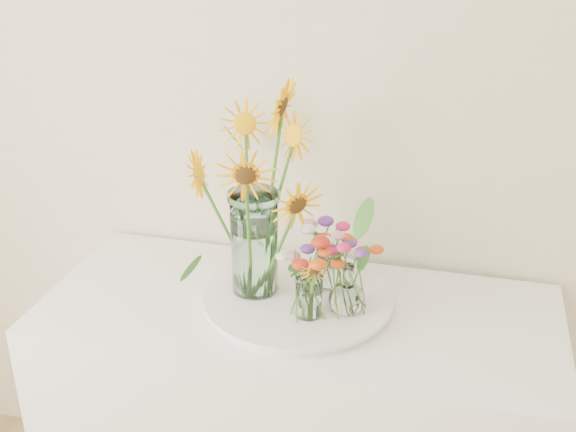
# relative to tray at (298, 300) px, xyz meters

# --- Properties ---
(tray) EXTENTS (0.49, 0.49, 0.02)m
(tray) POSITION_rel_tray_xyz_m (0.00, 0.00, 0.00)
(tray) COLOR white
(tray) RESTS_ON counter
(mason_jar) EXTENTS (0.14, 0.14, 0.29)m
(mason_jar) POSITION_rel_tray_xyz_m (-0.12, -0.00, 0.16)
(mason_jar) COLOR silver
(mason_jar) RESTS_ON tray
(sunflower_bouquet) EXTENTS (0.80, 0.80, 0.59)m
(sunflower_bouquet) POSITION_rel_tray_xyz_m (-0.12, -0.00, 0.31)
(sunflower_bouquet) COLOR #FFAC05
(sunflower_bouquet) RESTS_ON tray
(small_vase_a) EXTENTS (0.08, 0.08, 0.12)m
(small_vase_a) POSITION_rel_tray_xyz_m (0.05, -0.09, 0.07)
(small_vase_a) COLOR white
(small_vase_a) RESTS_ON tray
(wildflower_posy_a) EXTENTS (0.20, 0.20, 0.21)m
(wildflower_posy_a) POSITION_rel_tray_xyz_m (0.05, -0.09, 0.12)
(wildflower_posy_a) COLOR #C94811
(wildflower_posy_a) RESTS_ON tray
(small_vase_b) EXTENTS (0.12, 0.12, 0.14)m
(small_vase_b) POSITION_rel_tray_xyz_m (0.14, -0.05, 0.08)
(small_vase_b) COLOR white
(small_vase_b) RESTS_ON tray
(wildflower_posy_b) EXTENTS (0.20, 0.20, 0.23)m
(wildflower_posy_b) POSITION_rel_tray_xyz_m (0.14, -0.05, 0.13)
(wildflower_posy_b) COLOR #C94811
(wildflower_posy_b) RESTS_ON tray
(small_vase_c) EXTENTS (0.09, 0.09, 0.11)m
(small_vase_c) POSITION_rel_tray_xyz_m (0.07, 0.07, 0.07)
(small_vase_c) COLOR white
(small_vase_c) RESTS_ON tray
(wildflower_posy_c) EXTENTS (0.21, 0.21, 0.20)m
(wildflower_posy_c) POSITION_rel_tray_xyz_m (0.07, 0.07, 0.11)
(wildflower_posy_c) COLOR #C94811
(wildflower_posy_c) RESTS_ON tray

